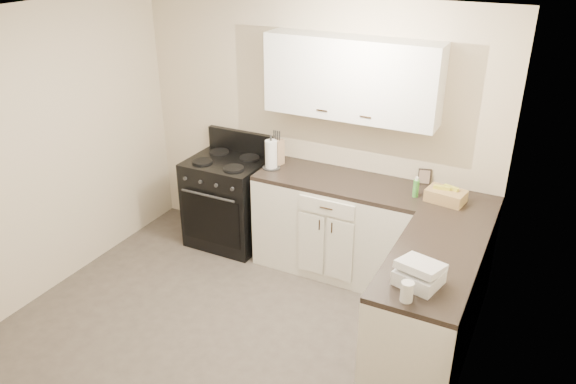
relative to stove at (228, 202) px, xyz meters
The scene contains 20 objects.
floor 1.73m from the stove, 61.94° to the right, with size 3.60×3.60×0.00m, color #473F38.
ceiling 2.64m from the stove, 61.94° to the right, with size 3.60×3.60×0.00m, color white.
wall_back 1.16m from the stove, 22.46° to the left, with size 3.60×3.60×0.00m, color beige.
wall_right 3.08m from the stove, 29.70° to the right, with size 3.60×3.60×0.00m, color beige.
wall_left 1.96m from the stove, 124.50° to the right, with size 3.60×3.60×0.00m, color beige.
base_cabinets_back 1.21m from the stove, ahead, with size 1.55×0.60×0.90m, color silver.
base_cabinets_right 2.37m from the stove, 15.29° to the right, with size 0.60×1.90×0.90m, color silver.
countertop_back 1.30m from the stove, ahead, with size 1.55×0.60×0.04m, color black.
countertop_right 2.41m from the stove, 15.29° to the right, with size 0.60×1.90×0.04m, color black.
upper_cabinets 1.84m from the stove, ahead, with size 1.55×0.30×0.70m, color white.
stove is the anchor object (origin of this frame).
knife_block 0.80m from the stove, 11.31° to the left, with size 0.11×0.10×0.25m, color tan.
paper_towel 0.81m from the stove, ahead, with size 0.11×0.11×0.28m, color white.
soap_bottle 1.99m from the stove, ahead, with size 0.05×0.05×0.15m, color green.
picture_frame 2.00m from the stove, ahead, with size 0.11×0.02×0.14m, color black.
wicker_basket 2.22m from the stove, ahead, with size 0.31×0.21×0.10m, color tan.
countertop_grill 2.65m from the stove, 29.09° to the right, with size 0.27×0.25×0.10m, color white.
glass_jar 2.74m from the stove, 33.26° to the right, with size 0.08×0.08×0.13m, color silver.
oven_mitt_near 2.26m from the stove, 29.47° to the right, with size 0.02×0.16×0.27m, color black.
oven_mitt_far 2.19m from the stove, 26.00° to the right, with size 0.02×0.16×0.28m, color black.
Camera 1 is at (2.09, -2.86, 3.04)m, focal length 35.00 mm.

